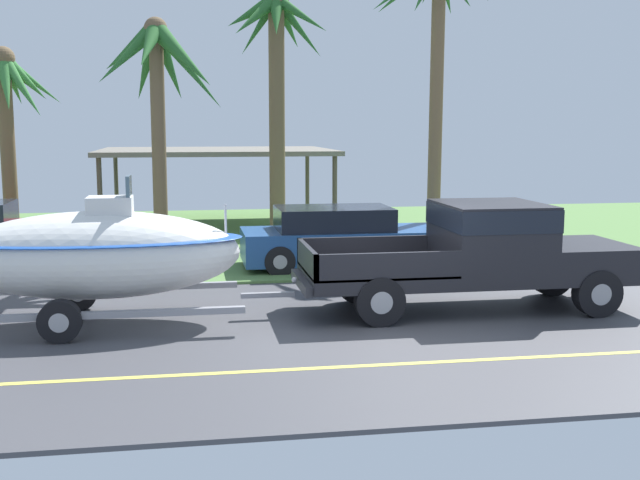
{
  "coord_description": "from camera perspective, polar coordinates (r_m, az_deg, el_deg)",
  "views": [
    {
      "loc": [
        -3.03,
        -11.82,
        3.17
      ],
      "look_at": [
        -0.77,
        1.61,
        1.21
      ],
      "focal_mm": 44.69,
      "sensor_mm": 36.0,
      "label": 1
    }
  ],
  "objects": [
    {
      "name": "ground",
      "position": [
        20.67,
        -1.0,
        -0.67
      ],
      "size": [
        36.0,
        22.0,
        0.11
      ],
      "color": "#424247"
    },
    {
      "name": "pickup_truck_towing",
      "position": [
        14.09,
        11.94,
        -0.72
      ],
      "size": [
        5.92,
        2.01,
        1.86
      ],
      "color": "black",
      "rests_on": "ground"
    },
    {
      "name": "boat_on_trailer",
      "position": [
        13.19,
        -15.74,
        -0.97
      ],
      "size": [
        5.75,
        2.33,
        2.39
      ],
      "color": "gray",
      "rests_on": "ground"
    },
    {
      "name": "parked_sedan_near",
      "position": [
        17.81,
        1.5,
        0.11
      ],
      "size": [
        4.51,
        1.84,
        1.38
      ],
      "color": "#234C89",
      "rests_on": "ground"
    },
    {
      "name": "carport_awning",
      "position": [
        25.3,
        -7.46,
        6.24
      ],
      "size": [
        7.1,
        5.79,
        2.45
      ],
      "color": "#4C4238",
      "rests_on": "ground"
    },
    {
      "name": "palm_tree_near_left",
      "position": [
        22.81,
        -21.68,
        9.49
      ],
      "size": [
        3.1,
        2.7,
        5.24
      ],
      "color": "brown",
      "rests_on": "ground"
    },
    {
      "name": "palm_tree_near_right",
      "position": [
        17.71,
        -11.58,
        11.41
      ],
      "size": [
        2.81,
        2.77,
        5.47
      ],
      "color": "brown",
      "rests_on": "ground"
    },
    {
      "name": "palm_tree_mid",
      "position": [
        21.44,
        -3.23,
        13.13
      ],
      "size": [
        2.71,
        2.67,
        6.77
      ],
      "color": "brown",
      "rests_on": "ground"
    },
    {
      "name": "palm_tree_far_left",
      "position": [
        19.67,
        8.27,
        15.21
      ],
      "size": [
        3.1,
        2.61,
        7.24
      ],
      "color": "brown",
      "rests_on": "ground"
    }
  ]
}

